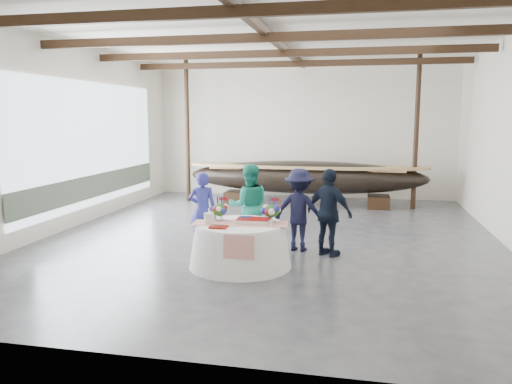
# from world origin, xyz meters

# --- Properties ---
(floor) EXTENTS (10.00, 12.00, 0.01)m
(floor) POSITION_xyz_m (0.00, 0.00, 0.00)
(floor) COLOR #3D3D42
(floor) RESTS_ON ground
(wall_back) EXTENTS (10.00, 0.02, 4.50)m
(wall_back) POSITION_xyz_m (0.00, 6.00, 2.25)
(wall_back) COLOR silver
(wall_back) RESTS_ON ground
(wall_front) EXTENTS (10.00, 0.02, 4.50)m
(wall_front) POSITION_xyz_m (0.00, -6.00, 2.25)
(wall_front) COLOR silver
(wall_front) RESTS_ON ground
(wall_left) EXTENTS (0.02, 12.00, 4.50)m
(wall_left) POSITION_xyz_m (-5.00, 0.00, 2.25)
(wall_left) COLOR silver
(wall_left) RESTS_ON ground
(ceiling) EXTENTS (10.00, 12.00, 0.01)m
(ceiling) POSITION_xyz_m (0.00, 0.00, 4.50)
(ceiling) COLOR white
(ceiling) RESTS_ON wall_back
(pavilion_structure) EXTENTS (9.80, 11.76, 4.50)m
(pavilion_structure) POSITION_xyz_m (0.00, 0.75, 4.00)
(pavilion_structure) COLOR black
(pavilion_structure) RESTS_ON ground
(open_bay) EXTENTS (0.03, 7.00, 3.20)m
(open_bay) POSITION_xyz_m (-4.95, 1.00, 1.83)
(open_bay) COLOR silver
(open_bay) RESTS_ON ground
(longboat_display) EXTENTS (7.34, 1.47, 1.38)m
(longboat_display) POSITION_xyz_m (0.30, 4.26, 0.88)
(longboat_display) COLOR black
(longboat_display) RESTS_ON ground
(banquet_table) EXTENTS (1.86, 1.86, 0.80)m
(banquet_table) POSITION_xyz_m (-0.17, -2.37, 0.40)
(banquet_table) COLOR white
(banquet_table) RESTS_ON ground
(tabletop_items) EXTENTS (1.77, 0.96, 0.40)m
(tabletop_items) POSITION_xyz_m (-0.17, -2.20, 0.95)
(tabletop_items) COLOR red
(tabletop_items) RESTS_ON banquet_table
(guest_woman_blue) EXTENTS (0.63, 0.48, 1.57)m
(guest_woman_blue) POSITION_xyz_m (-1.29, -1.09, 0.79)
(guest_woman_blue) COLOR navy
(guest_woman_blue) RESTS_ON ground
(guest_woman_teal) EXTENTS (1.00, 0.86, 1.75)m
(guest_woman_teal) POSITION_xyz_m (-0.31, -1.02, 0.88)
(guest_woman_teal) COLOR #1C9177
(guest_woman_teal) RESTS_ON ground
(guest_man_left) EXTENTS (1.15, 0.76, 1.68)m
(guest_man_left) POSITION_xyz_m (0.74, -1.04, 0.84)
(guest_man_left) COLOR black
(guest_man_left) RESTS_ON ground
(guest_man_right) EXTENTS (1.08, 0.89, 1.72)m
(guest_man_right) POSITION_xyz_m (1.37, -1.34, 0.86)
(guest_man_right) COLOR black
(guest_man_right) RESTS_ON ground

